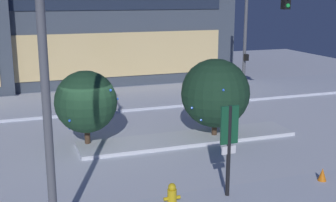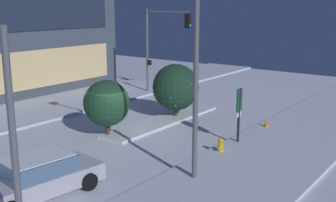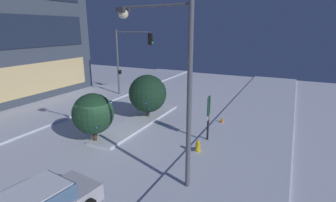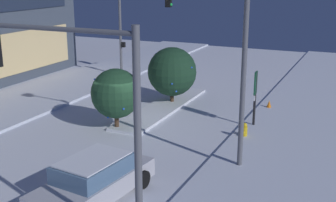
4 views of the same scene
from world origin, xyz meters
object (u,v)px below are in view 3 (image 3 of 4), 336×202
Objects in this scene: traffic_light_corner_far_right at (130,52)px; fire_hydrant at (198,147)px; street_lamp_arched at (168,71)px; parking_info_sign at (208,113)px; decorated_tree_left_of_median at (148,94)px; construction_cone at (222,121)px; decorated_tree_median at (93,114)px.

fire_hydrant is (-8.50, -10.00, -4.02)m from traffic_light_corner_far_right.
street_lamp_arched reaches higher than fire_hydrant.
parking_info_sign is 5.77m from decorated_tree_left_of_median.
construction_cone is (3.27, -0.04, -1.52)m from parking_info_sign.
fire_hydrant is 6.76m from decorated_tree_left_of_median.
decorated_tree_median is 5.48× the size of construction_cone.
fire_hydrant is at bearing -125.32° from decorated_tree_left_of_median.
parking_info_sign is 3.61m from construction_cone.
street_lamp_arched is at bearing -143.69° from decorated_tree_left_of_median.
parking_info_sign is at bearing 0.19° from fire_hydrant.
parking_info_sign is (4.85, -0.26, -3.19)m from street_lamp_arched.
traffic_light_corner_far_right reaches higher than decorated_tree_median.
fire_hydrant is 0.27× the size of parking_info_sign.
street_lamp_arched reaches higher than parking_info_sign.
decorated_tree_median is at bearing -12.06° from street_lamp_arched.
street_lamp_arched reaches higher than decorated_tree_left_of_median.
fire_hydrant is at bearing -89.53° from street_lamp_arched.
traffic_light_corner_far_right reaches higher than decorated_tree_left_of_median.
street_lamp_arched is at bearing 83.61° from parking_info_sign.
street_lamp_arched is 2.69× the size of parking_info_sign.
street_lamp_arched is at bearing 175.21° from fire_hydrant.
street_lamp_arched is (-11.65, -9.74, 0.60)m from traffic_light_corner_far_right.
traffic_light_corner_far_right is 0.85× the size of street_lamp_arched.
traffic_light_corner_far_right is at bearing 44.62° from decorated_tree_left_of_median.
fire_hydrant is at bearing 179.57° from construction_cone.
traffic_light_corner_far_right is at bearing -37.55° from parking_info_sign.
street_lamp_arched is 9.39m from construction_cone.
parking_info_sign is 0.93× the size of decorated_tree_median.
decorated_tree_median is at bearing 102.67° from fire_hydrant.
parking_info_sign is at bearing -111.39° from decorated_tree_left_of_median.
decorated_tree_left_of_median is 6.03× the size of construction_cone.
traffic_light_corner_far_right is 1.94× the size of decorated_tree_left_of_median.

